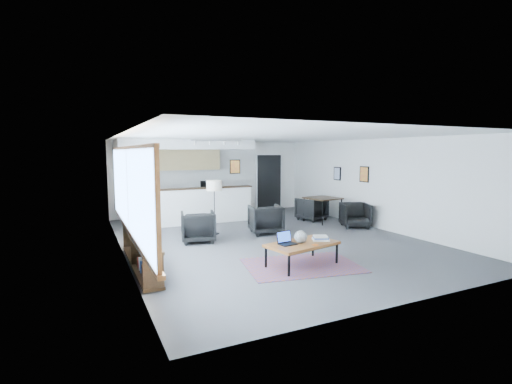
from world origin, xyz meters
name	(u,v)px	position (x,y,z in m)	size (l,w,h in m)	color
room	(268,189)	(0.00, 0.00, 1.30)	(7.02, 9.02, 2.62)	#4B4B4D
window	(128,192)	(-3.46, -0.90, 1.46)	(0.10, 5.95, 1.66)	#8CBFFF
console	(140,251)	(-3.30, -1.05, 0.33)	(0.35, 3.00, 0.80)	#301F11
kitchenette	(184,178)	(-1.20, 3.71, 1.38)	(4.20, 1.96, 2.60)	white
doorway	(269,182)	(2.30, 4.42, 1.07)	(1.10, 0.12, 2.15)	black
track_light	(217,142)	(-0.59, 2.20, 2.53)	(1.60, 0.07, 0.15)	silver
wall_art_lower	(364,174)	(3.47, 0.40, 1.55)	(0.03, 0.38, 0.48)	black
wall_art_upper	(337,174)	(3.47, 1.70, 1.50)	(0.03, 0.34, 0.44)	black
kilim_rug	(302,265)	(-0.42, -2.28, 0.01)	(2.42, 1.86, 0.01)	#60384A
coffee_table	(302,245)	(-0.42, -2.28, 0.42)	(1.53, 1.04, 0.46)	brown
laptop	(286,240)	(-0.75, -2.21, 0.53)	(0.37, 0.31, 0.24)	black
ceramic_pot	(301,237)	(-0.46, -2.29, 0.58)	(0.25, 0.25, 0.25)	gray
book_stack	(321,238)	(0.02, -2.27, 0.50)	(0.40, 0.37, 0.10)	silver
coaster	(315,245)	(-0.29, -2.54, 0.46)	(0.12, 0.12, 0.01)	#E5590C
armchair_left	(198,225)	(-1.70, 0.49, 0.42)	(0.81, 0.76, 0.83)	black
armchair_right	(266,218)	(0.24, 0.61, 0.43)	(0.83, 0.78, 0.86)	black
floor_lamp	(214,188)	(-1.04, 1.16, 1.27)	(0.53, 0.53, 1.46)	black
dining_table	(323,200)	(2.63, 1.32, 0.72)	(1.07, 1.07, 0.79)	#301F11
dining_chair_near	(355,216)	(3.00, 0.21, 0.34)	(0.66, 0.62, 0.68)	black
dining_chair_far	(311,209)	(2.50, 1.75, 0.35)	(0.68, 0.64, 0.70)	black
microwave	(208,184)	(-0.23, 4.15, 1.10)	(0.50, 0.28, 0.34)	black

